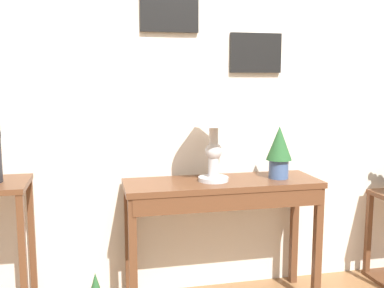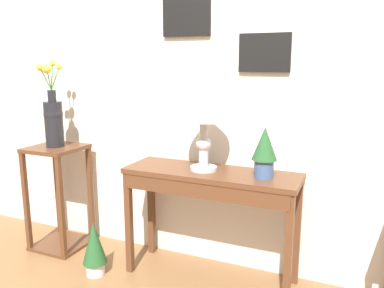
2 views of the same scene
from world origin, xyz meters
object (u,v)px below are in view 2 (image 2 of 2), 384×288
Objects in this scene: table_lamp at (204,107)px; pedestal_stand_left at (59,197)px; flower_vase_tall_left at (53,117)px; potted_plant_floor at (94,247)px; potted_plant_on_console at (265,150)px; console_table at (210,189)px.

pedestal_stand_left is at bearing -178.29° from table_lamp.
pedestal_stand_left is 0.66m from flower_vase_tall_left.
table_lamp reaches higher than potted_plant_floor.
table_lamp is 0.88× the size of flower_vase_tall_left.
flower_vase_tall_left is (-1.25, -0.04, -0.13)m from table_lamp.
table_lamp is at bearing 1.77° from flower_vase_tall_left.
flower_vase_tall_left reaches higher than potted_plant_on_console.
potted_plant_floor is at bearing -26.10° from pedestal_stand_left.
pedestal_stand_left is at bearing 105.74° from flower_vase_tall_left.
potted_plant_on_console is 0.49× the size of flower_vase_tall_left.
table_lamp is 1.26m from flower_vase_tall_left.
console_table is 0.55m from table_lamp.
table_lamp is 1.81× the size of potted_plant_on_console.
flower_vase_tall_left is at bearing -179.31° from console_table.
console_table is 1.37m from flower_vase_tall_left.
table_lamp is 1.26m from potted_plant_floor.
potted_plant_on_console is 0.38× the size of pedestal_stand_left.
pedestal_stand_left is at bearing -179.37° from console_table.
flower_vase_tall_left is at bearing -179.09° from potted_plant_on_console.
potted_plant_floor is at bearing -157.10° from table_lamp.
table_lamp reaches higher than console_table.
potted_plant_on_console reaches higher than console_table.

